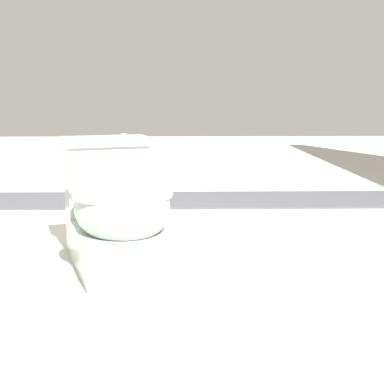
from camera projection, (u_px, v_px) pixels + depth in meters
The scene contains 3 objects.
ground_plane at pixel (73, 256), 2.29m from camera, with size 14.00×14.00×0.00m, color beige.
gravel_strip at pixel (186, 200), 3.50m from camera, with size 0.56×8.00×0.01m, color #4C4C51.
toilet at pixel (117, 212), 2.13m from camera, with size 0.71×0.55×0.52m.
Camera 1 is at (2.22, 0.46, 0.67)m, focal length 50.00 mm.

